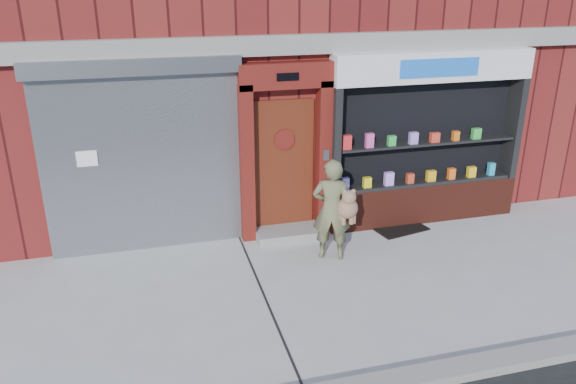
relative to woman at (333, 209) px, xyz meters
name	(u,v)px	position (x,y,z in m)	size (l,w,h in m)	color
ground	(368,281)	(0.26, -0.84, -0.82)	(80.00, 80.00, 0.00)	#9E9E99
curb	(444,373)	(0.26, -2.99, -0.76)	(60.00, 0.30, 0.12)	gray
shutter_bay	(141,146)	(-2.74, 1.09, 0.90)	(3.10, 0.30, 3.04)	gray
red_door_bay	(285,152)	(-0.48, 1.02, 0.64)	(1.52, 0.58, 2.90)	#50110D
pharmacy_bay	(426,146)	(2.01, 0.97, 0.56)	(3.50, 0.41, 3.00)	#571E14
woman	(333,209)	(0.00, 0.00, 0.00)	(0.72, 0.56, 1.61)	#606140
doormat	(399,227)	(1.48, 0.71, -0.80)	(0.90, 0.63, 0.02)	black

